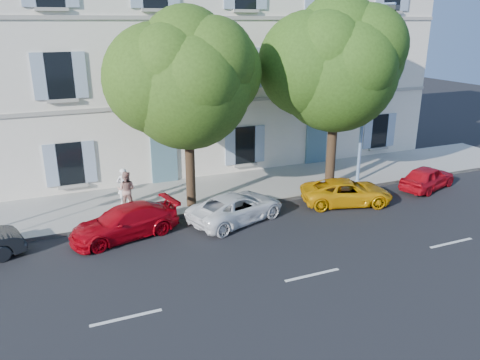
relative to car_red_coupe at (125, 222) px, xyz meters
name	(u,v)px	position (x,y,z in m)	size (l,w,h in m)	color
ground	(260,228)	(5.11, -1.27, -0.60)	(90.00, 90.00, 0.00)	black
sidewalk	(221,191)	(5.11, 3.18, -0.53)	(36.00, 4.50, 0.15)	#A09E96
kerb	(238,206)	(5.11, 1.01, -0.52)	(36.00, 0.16, 0.16)	#9E998E
building	(183,57)	(5.11, 8.93, 5.40)	(28.00, 7.00, 12.00)	white
car_red_coupe	(125,222)	(0.00, 0.00, 0.00)	(1.69, 4.16, 1.21)	#A5040F
car_white_coupe	(236,207)	(4.51, -0.23, -0.02)	(1.94, 4.21, 1.17)	white
car_yellow_supercar	(347,192)	(9.80, -0.41, -0.04)	(1.87, 4.06, 1.13)	orange
car_red_hatchback	(427,177)	(14.63, -0.27, -0.02)	(1.38, 3.43, 1.17)	#B40B16
tree_left	(187,86)	(3.18, 1.77, 4.76)	(5.23, 5.23, 8.10)	#3A2819
tree_right	(336,71)	(10.26, 1.69, 5.06)	(5.58, 5.58, 8.60)	#3A2819
street_lamp	(368,86)	(11.96, 1.54, 4.34)	(0.30, 1.80, 8.46)	#7293BF
pedestrian_a	(124,186)	(0.51, 3.09, 0.37)	(0.60, 0.39, 1.64)	white
pedestrian_b	(126,190)	(0.53, 2.56, 0.37)	(0.80, 0.62, 1.65)	tan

